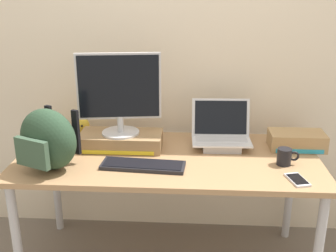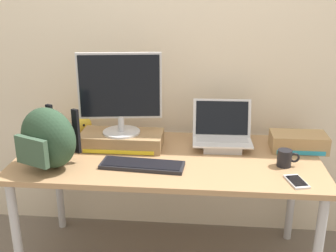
{
  "view_description": "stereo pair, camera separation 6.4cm",
  "coord_description": "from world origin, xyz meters",
  "px_view_note": "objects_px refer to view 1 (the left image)",
  "views": [
    {
      "loc": [
        0.13,
        -2.15,
        1.66
      ],
      "look_at": [
        0.0,
        0.0,
        0.9
      ],
      "focal_mm": 44.01,
      "sensor_mm": 36.0,
      "label": 1
    },
    {
      "loc": [
        0.19,
        -2.14,
        1.66
      ],
      "look_at": [
        0.0,
        0.0,
        0.9
      ],
      "focal_mm": 44.01,
      "sensor_mm": 36.0,
      "label": 2
    }
  ],
  "objects_px": {
    "external_keyboard": "(143,165)",
    "toner_box_cyan": "(297,140)",
    "coffee_mug": "(285,157)",
    "plush_toy": "(81,126)",
    "messenger_backpack": "(48,140)",
    "cell_phone": "(297,180)",
    "open_laptop": "(221,138)",
    "toner_box_yellow": "(121,140)",
    "desktop_monitor": "(119,93)"
  },
  "relations": [
    {
      "from": "external_keyboard",
      "to": "toner_box_cyan",
      "type": "distance_m",
      "value": 0.93
    },
    {
      "from": "external_keyboard",
      "to": "coffee_mug",
      "type": "bearing_deg",
      "value": 10.53
    },
    {
      "from": "plush_toy",
      "to": "external_keyboard",
      "type": "bearing_deg",
      "value": -46.48
    },
    {
      "from": "messenger_backpack",
      "to": "toner_box_cyan",
      "type": "xyz_separation_m",
      "value": [
        1.37,
        0.36,
        -0.11
      ]
    },
    {
      "from": "messenger_backpack",
      "to": "cell_phone",
      "type": "bearing_deg",
      "value": 20.62
    },
    {
      "from": "open_laptop",
      "to": "external_keyboard",
      "type": "relative_size",
      "value": 0.77
    },
    {
      "from": "toner_box_yellow",
      "to": "desktop_monitor",
      "type": "relative_size",
      "value": 1.02
    },
    {
      "from": "external_keyboard",
      "to": "coffee_mug",
      "type": "relative_size",
      "value": 3.85
    },
    {
      "from": "external_keyboard",
      "to": "coffee_mug",
      "type": "xyz_separation_m",
      "value": [
        0.76,
        0.08,
        0.04
      ]
    },
    {
      "from": "plush_toy",
      "to": "toner_box_cyan",
      "type": "bearing_deg",
      "value": -7.15
    },
    {
      "from": "toner_box_cyan",
      "to": "open_laptop",
      "type": "bearing_deg",
      "value": -179.95
    },
    {
      "from": "open_laptop",
      "to": "plush_toy",
      "type": "bearing_deg",
      "value": 167.56
    },
    {
      "from": "coffee_mug",
      "to": "messenger_backpack",
      "type": "bearing_deg",
      "value": -174.35
    },
    {
      "from": "open_laptop",
      "to": "cell_phone",
      "type": "distance_m",
      "value": 0.56
    },
    {
      "from": "desktop_monitor",
      "to": "toner_box_cyan",
      "type": "distance_m",
      "value": 1.08
    },
    {
      "from": "coffee_mug",
      "to": "external_keyboard",
      "type": "bearing_deg",
      "value": -173.98
    },
    {
      "from": "toner_box_yellow",
      "to": "cell_phone",
      "type": "height_order",
      "value": "toner_box_yellow"
    },
    {
      "from": "open_laptop",
      "to": "coffee_mug",
      "type": "height_order",
      "value": "open_laptop"
    },
    {
      "from": "plush_toy",
      "to": "toner_box_cyan",
      "type": "relative_size",
      "value": 0.35
    },
    {
      "from": "cell_phone",
      "to": "open_laptop",
      "type": "bearing_deg",
      "value": 115.4
    },
    {
      "from": "external_keyboard",
      "to": "cell_phone",
      "type": "height_order",
      "value": "external_keyboard"
    },
    {
      "from": "toner_box_yellow",
      "to": "toner_box_cyan",
      "type": "height_order",
      "value": "toner_box_cyan"
    },
    {
      "from": "desktop_monitor",
      "to": "plush_toy",
      "type": "xyz_separation_m",
      "value": [
        -0.3,
        0.22,
        -0.28
      ]
    },
    {
      "from": "cell_phone",
      "to": "external_keyboard",
      "type": "bearing_deg",
      "value": 157.77
    },
    {
      "from": "desktop_monitor",
      "to": "plush_toy",
      "type": "bearing_deg",
      "value": 136.03
    },
    {
      "from": "cell_phone",
      "to": "plush_toy",
      "type": "distance_m",
      "value": 1.38
    },
    {
      "from": "external_keyboard",
      "to": "plush_toy",
      "type": "xyz_separation_m",
      "value": [
        -0.46,
        0.49,
        0.04
      ]
    },
    {
      "from": "toner_box_yellow",
      "to": "messenger_backpack",
      "type": "height_order",
      "value": "messenger_backpack"
    },
    {
      "from": "external_keyboard",
      "to": "toner_box_cyan",
      "type": "bearing_deg",
      "value": 24.45
    },
    {
      "from": "toner_box_yellow",
      "to": "open_laptop",
      "type": "xyz_separation_m",
      "value": [
        0.59,
        0.05,
        0.01
      ]
    },
    {
      "from": "plush_toy",
      "to": "coffee_mug",
      "type": "bearing_deg",
      "value": -18.39
    },
    {
      "from": "messenger_backpack",
      "to": "toner_box_cyan",
      "type": "bearing_deg",
      "value": 38.53
    },
    {
      "from": "toner_box_yellow",
      "to": "external_keyboard",
      "type": "distance_m",
      "value": 0.31
    },
    {
      "from": "external_keyboard",
      "to": "messenger_backpack",
      "type": "height_order",
      "value": "messenger_backpack"
    },
    {
      "from": "desktop_monitor",
      "to": "coffee_mug",
      "type": "xyz_separation_m",
      "value": [
        0.92,
        -0.19,
        -0.29
      ]
    },
    {
      "from": "external_keyboard",
      "to": "toner_box_cyan",
      "type": "xyz_separation_m",
      "value": [
        0.88,
        0.32,
        0.04
      ]
    },
    {
      "from": "toner_box_yellow",
      "to": "messenger_backpack",
      "type": "bearing_deg",
      "value": -136.49
    },
    {
      "from": "cell_phone",
      "to": "messenger_backpack",
      "type": "bearing_deg",
      "value": 162.8
    },
    {
      "from": "cell_phone",
      "to": "plush_toy",
      "type": "relative_size",
      "value": 1.45
    },
    {
      "from": "coffee_mug",
      "to": "toner_box_cyan",
      "type": "height_order",
      "value": "toner_box_cyan"
    },
    {
      "from": "external_keyboard",
      "to": "messenger_backpack",
      "type": "bearing_deg",
      "value": -170.42
    },
    {
      "from": "open_laptop",
      "to": "messenger_backpack",
      "type": "distance_m",
      "value": 0.99
    },
    {
      "from": "external_keyboard",
      "to": "toner_box_cyan",
      "type": "relative_size",
      "value": 1.43
    },
    {
      "from": "external_keyboard",
      "to": "coffee_mug",
      "type": "distance_m",
      "value": 0.76
    },
    {
      "from": "desktop_monitor",
      "to": "open_laptop",
      "type": "height_order",
      "value": "desktop_monitor"
    },
    {
      "from": "toner_box_yellow",
      "to": "desktop_monitor",
      "type": "height_order",
      "value": "desktop_monitor"
    },
    {
      "from": "messenger_backpack",
      "to": "coffee_mug",
      "type": "height_order",
      "value": "messenger_backpack"
    },
    {
      "from": "desktop_monitor",
      "to": "messenger_backpack",
      "type": "xyz_separation_m",
      "value": [
        -0.33,
        -0.31,
        -0.17
      ]
    },
    {
      "from": "messenger_backpack",
      "to": "cell_phone",
      "type": "xyz_separation_m",
      "value": [
        1.27,
        -0.07,
        -0.16
      ]
    },
    {
      "from": "desktop_monitor",
      "to": "messenger_backpack",
      "type": "distance_m",
      "value": 0.48
    }
  ]
}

